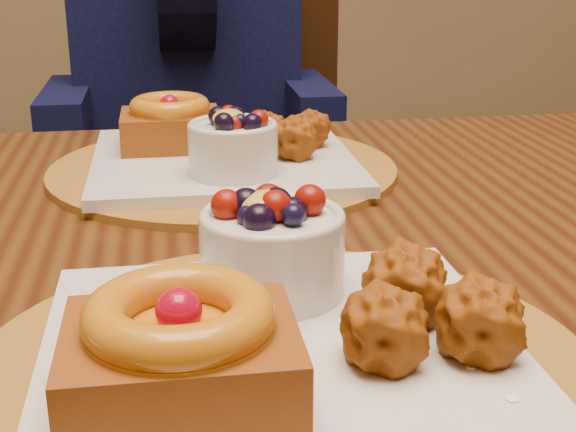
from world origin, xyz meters
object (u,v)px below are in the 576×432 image
(dining_table, at_px, (246,326))
(place_setting_far, at_px, (221,152))
(diner, at_px, (185,29))
(place_setting_near, at_px, (275,332))
(chair_far, at_px, (265,209))

(dining_table, height_order, place_setting_far, place_setting_far)
(dining_table, xyz_separation_m, diner, (-0.02, 0.85, 0.17))
(place_setting_near, xyz_separation_m, place_setting_far, (0.00, 0.43, -0.00))
(chair_far, relative_size, diner, 1.13)
(diner, bearing_deg, dining_table, -90.66)
(dining_table, relative_size, place_setting_far, 4.21)
(dining_table, distance_m, diner, 0.86)
(place_setting_far, bearing_deg, place_setting_near, -90.09)
(place_setting_far, distance_m, chair_far, 0.69)
(place_setting_near, height_order, place_setting_far, place_setting_near)
(place_setting_near, xyz_separation_m, diner, (-0.01, 1.06, 0.06))
(place_setting_near, relative_size, chair_far, 0.42)
(dining_table, distance_m, place_setting_far, 0.24)
(chair_far, distance_m, diner, 0.37)
(place_setting_far, bearing_deg, dining_table, -89.26)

